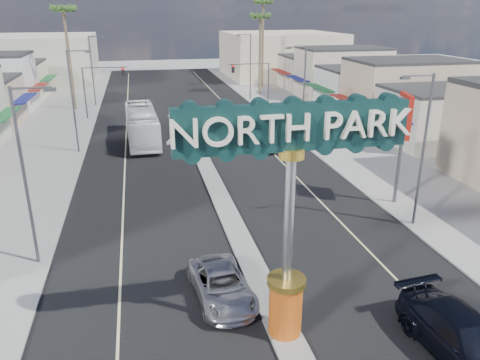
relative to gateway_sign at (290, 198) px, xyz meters
name	(u,v)px	position (x,y,z in m)	size (l,w,h in m)	color
ground	(196,146)	(0.00, 28.02, -5.93)	(160.00, 160.00, 0.00)	gray
road	(196,146)	(0.00, 28.02, -5.92)	(20.00, 120.00, 0.01)	black
median_island	(228,213)	(0.00, 12.02, -5.85)	(1.30, 30.00, 0.16)	gray
sidewalk_left	(39,154)	(-14.00, 28.02, -5.87)	(8.00, 120.00, 0.12)	gray
sidewalk_right	(334,137)	(14.00, 28.02, -5.87)	(8.00, 120.00, 0.12)	gray
storefront_row_right	(368,85)	(24.00, 41.02, -2.93)	(12.00, 42.00, 6.00)	#B7B29E
backdrop_far_left	(34,60)	(-22.00, 73.02, -1.93)	(20.00, 20.00, 8.00)	#B7B29E
backdrop_far_right	(280,55)	(22.00, 73.02, -1.93)	(20.00, 20.00, 8.00)	beige
gateway_sign	(290,198)	(0.00, 0.00, 0.00)	(8.20, 1.50, 9.15)	#DA5410
traffic_signal_left	(100,82)	(-9.18, 42.02, -1.65)	(5.09, 0.45, 6.00)	#47474C
traffic_signal_right	(254,77)	(9.18, 42.02, -1.65)	(5.09, 0.45, 6.00)	#47474C
streetlight_l_near	(27,170)	(-10.43, 8.02, -0.86)	(2.03, 0.22, 9.00)	#47474C
streetlight_l_mid	(74,97)	(-10.43, 28.02, -0.86)	(2.03, 0.22, 9.00)	#47474C
streetlight_l_far	(93,67)	(-10.43, 50.02, -0.86)	(2.03, 0.22, 9.00)	#47474C
streetlight_r_near	(422,144)	(10.43, 8.02, -0.86)	(2.03, 0.22, 9.00)	#47474C
streetlight_r_mid	(302,88)	(10.43, 28.02, -0.86)	(2.03, 0.22, 9.00)	#47474C
streetlight_r_far	(249,63)	(10.43, 50.02, -0.86)	(2.03, 0.22, 9.00)	#47474C
palm_left_far	(64,15)	(-13.00, 48.02, 5.57)	(2.60, 2.60, 13.10)	brown
palm_right_mid	(260,21)	(13.00, 54.02, 4.67)	(2.60, 2.60, 12.10)	brown
palm_right_far	(263,7)	(15.00, 60.02, 6.46)	(2.60, 2.60, 14.10)	brown
suv_left	(222,285)	(-2.00, 3.01, -5.23)	(2.31, 5.00, 1.39)	#AAAAAF
suv_right	(465,339)	(6.03, -2.70, -5.04)	(2.48, 6.10, 1.77)	black
car_parked_right	(262,140)	(5.90, 25.70, -5.13)	(1.68, 4.83, 1.59)	silver
city_bus	(142,125)	(-4.86, 30.87, -4.29)	(2.76, 11.78, 3.28)	white
bank_pylon_sign	(404,122)	(11.20, 11.30, -0.36)	(0.88, 2.24, 7.20)	#47474C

